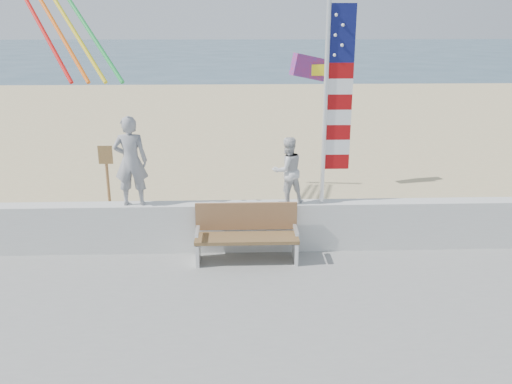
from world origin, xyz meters
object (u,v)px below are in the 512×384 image
adult (131,161)px  flag (333,96)px  bench (247,232)px  child (287,170)px

adult → flag: size_ratio=0.46×
adult → bench: adult is taller
adult → bench: 2.39m
adult → flag: (3.52, -0.00, 1.11)m
child → bench: 1.32m
bench → child: bearing=31.5°
bench → flag: size_ratio=0.51×
adult → child: (2.76, 0.00, -0.20)m
adult → bench: bearing=165.1°
adult → flag: 3.69m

